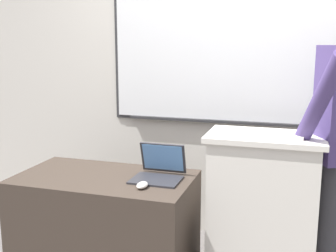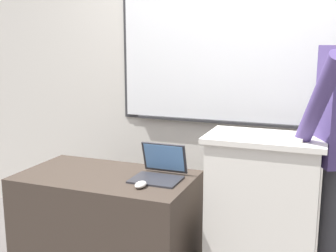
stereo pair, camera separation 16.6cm
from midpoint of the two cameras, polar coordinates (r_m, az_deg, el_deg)
The scene contains 6 objects.
back_wall at distance 3.22m, azimuth 12.27°, elevation 9.15°, with size 6.40×0.17×2.81m.
lectern_podium at distance 2.57m, azimuth 14.44°, elevation -12.18°, with size 0.65×0.41×1.00m.
side_desk at distance 2.80m, azimuth -6.49°, elevation -13.37°, with size 1.10×0.62×0.69m.
laptop at distance 2.60m, azimuth 0.80°, elevation -5.72°, with size 0.29×0.29×0.20m.
wireless_keyboard at distance 2.37m, azimuth 14.97°, elevation -1.34°, with size 0.40×0.12×0.02m.
computer_mouse_by_laptop at distance 2.43m, azimuth -1.75°, elevation -7.95°, with size 0.06×0.10×0.03m.
Camera 2 is at (0.59, -1.85, 1.50)m, focal length 45.00 mm.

